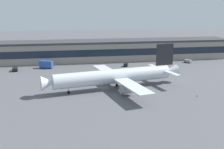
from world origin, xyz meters
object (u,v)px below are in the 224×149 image
Objects in this scene: catering_truck at (46,64)px; traffic_cone_1 at (197,96)px; follow_me_car at (188,61)px; pushback_tractor at (15,69)px; airliner at (116,76)px; baggage_tug at (126,65)px; traffic_cone_0 at (163,91)px.

traffic_cone_1 is at bearing -45.79° from catering_truck.
follow_me_car is at bearing 0.82° from catering_truck.
catering_truck is at bearing 14.35° from pushback_tractor.
traffic_cone_1 is at bearing -112.07° from follow_me_car.
traffic_cone_1 is at bearing -36.98° from pushback_tractor.
airliner is 43.95m from baggage_tug.
catering_truck is 11.45× the size of traffic_cone_0.
traffic_cone_0 is at bearing -123.59° from follow_me_car.
baggage_tug reaches higher than traffic_cone_0.
pushback_tractor reaches higher than traffic_cone_0.
follow_me_car is 63.57m from traffic_cone_0.
pushback_tractor is 7.33× the size of traffic_cone_1.
traffic_cone_1 is (58.44, -60.08, -1.95)m from catering_truck.
follow_me_car is (83.28, 1.19, -1.20)m from catering_truck.
airliner reaches higher than follow_me_car.
pushback_tractor is 1.06× the size of follow_me_car.
catering_truck is at bearing 176.57° from baggage_tug.
catering_truck is (15.94, 4.08, 1.24)m from pushback_tractor.
catering_truck is 83.30m from follow_me_car.
airliner is 88.51× the size of traffic_cone_0.
traffic_cone_0 is 0.97× the size of traffic_cone_1.
catering_truck is at bearing 132.91° from traffic_cone_0.
airliner reaches higher than traffic_cone_0.
baggage_tug is 59.24m from traffic_cone_1.
traffic_cone_0 is (-35.17, -52.95, -0.76)m from follow_me_car.
airliner is at bearing -40.99° from pushback_tractor.
airliner is 61.29m from pushback_tractor.
pushback_tractor is at bearing 143.33° from traffic_cone_0.
pushback_tractor is 79.86m from traffic_cone_0.
airliner is at bearing 150.61° from traffic_cone_1.
traffic_cone_0 is at bearing -22.94° from airliner.
follow_me_car is at bearing 3.04° from pushback_tractor.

